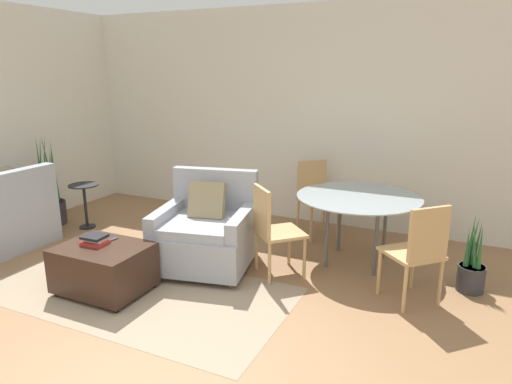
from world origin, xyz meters
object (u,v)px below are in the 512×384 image
at_px(book_stack, 95,240).
at_px(dining_chair_far_left, 315,193).
at_px(potted_plant, 51,201).
at_px(potted_plant_small, 472,269).
at_px(armchair, 206,233).
at_px(tv_remote_primary, 110,240).
at_px(dining_chair_near_left, 272,226).
at_px(ottoman, 104,267).
at_px(dining_chair_near_right, 419,248).
at_px(side_table, 85,198).
at_px(dining_table, 358,202).

bearing_deg(book_stack, dining_chair_far_left, 59.62).
distance_m(potted_plant, potted_plant_small, 5.00).
bearing_deg(armchair, tv_remote_primary, -127.84).
xyz_separation_m(potted_plant, dining_chair_near_left, (3.22, -0.22, 0.22)).
bearing_deg(tv_remote_primary, book_stack, -117.86).
xyz_separation_m(tv_remote_primary, potted_plant, (-1.96, 1.03, -0.14)).
bearing_deg(potted_plant, ottoman, -30.56).
relative_size(potted_plant, dining_chair_near_left, 1.32).
distance_m(dining_chair_near_right, potted_plant_small, 0.71).
relative_size(book_stack, dining_chair_far_left, 0.25).
height_order(armchair, book_stack, armchair).
bearing_deg(potted_plant_small, tv_remote_primary, -157.02).
bearing_deg(side_table, book_stack, -41.87).
height_order(dining_chair_near_left, potted_plant_small, dining_chair_near_left).
relative_size(armchair, book_stack, 4.72).
bearing_deg(dining_chair_near_left, armchair, -174.02).
xyz_separation_m(armchair, dining_chair_near_right, (2.03, 0.07, 0.16)).
distance_m(dining_chair_far_left, potted_plant_small, 1.99).
distance_m(potted_plant, dining_chair_near_left, 3.24).
distance_m(dining_table, potted_plant_small, 1.20).
height_order(armchair, potted_plant, potted_plant).
xyz_separation_m(tv_remote_primary, dining_table, (1.94, 1.48, 0.21)).
xyz_separation_m(armchair, ottoman, (-0.54, -0.88, -0.12)).
distance_m(tv_remote_primary, dining_chair_near_left, 1.51).
distance_m(ottoman, tv_remote_primary, 0.25).
distance_m(armchair, side_table, 2.04).
height_order(dining_table, dining_chair_near_right, dining_chair_near_right).
relative_size(dining_table, potted_plant_small, 1.75).
bearing_deg(dining_chair_near_right, dining_chair_far_left, 135.00).
height_order(dining_chair_near_right, potted_plant_small, dining_chair_near_right).
distance_m(book_stack, potted_plant, 2.22).
height_order(armchair, ottoman, armchair).
height_order(book_stack, side_table, side_table).
bearing_deg(potted_plant, dining_chair_near_left, -3.97).
height_order(tv_remote_primary, side_table, side_table).
bearing_deg(potted_plant, side_table, 8.27).
bearing_deg(ottoman, dining_chair_near_right, 20.27).
bearing_deg(dining_chair_near_right, armchair, -177.95).
distance_m(ottoman, book_stack, 0.26).
bearing_deg(tv_remote_primary, dining_table, 37.39).
bearing_deg(dining_chair_far_left, dining_chair_near_left, -90.00).
xyz_separation_m(tv_remote_primary, side_table, (-1.44, 1.11, -0.05)).
bearing_deg(potted_plant, potted_plant_small, 2.92).
bearing_deg(book_stack, potted_plant_small, 24.42).
xyz_separation_m(tv_remote_primary, dining_chair_far_left, (1.27, 2.15, 0.07)).
distance_m(armchair, dining_chair_near_left, 0.72).
xyz_separation_m(dining_table, dining_chair_far_left, (-0.67, 0.67, -0.14)).
bearing_deg(tv_remote_primary, ottoman, -76.87).
bearing_deg(dining_table, ottoman, -139.61).
bearing_deg(dining_chair_near_right, book_stack, -160.78).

